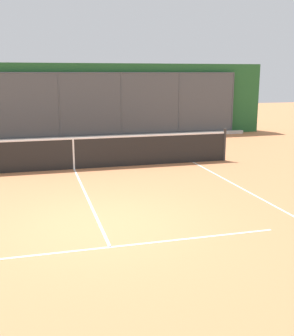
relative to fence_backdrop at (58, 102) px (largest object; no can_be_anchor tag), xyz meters
name	(u,v)px	position (x,y,z in m)	size (l,w,h in m)	color
ground_plane	(100,225)	(0.00, 11.53, -1.63)	(60.00, 60.00, 0.00)	#C67A4C
court_line_markings	(112,252)	(0.00, 12.83, -1.63)	(7.79, 11.06, 0.01)	white
fence_backdrop	(58,102)	(0.00, 0.00, 0.00)	(19.38, 1.37, 3.29)	#474C51
tennis_net	(74,153)	(0.00, 6.57, -1.14)	(10.01, 0.09, 1.07)	#2D2D2D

